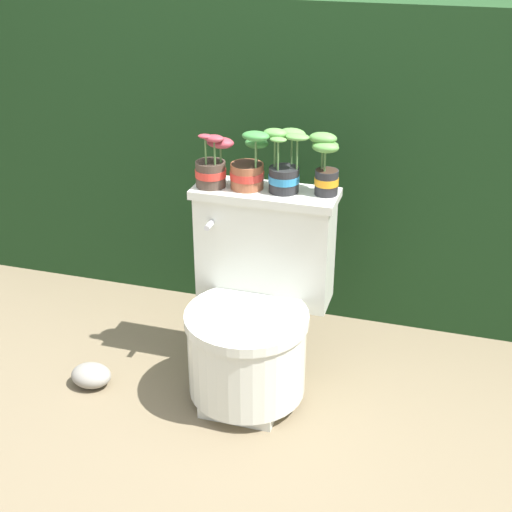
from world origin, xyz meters
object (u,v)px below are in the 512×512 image
Objects in this scene: potted_plant_middle at (285,166)px; toilet at (254,312)px; garden_stone at (91,375)px; potted_plant_midright at (326,165)px; potted_plant_midleft at (249,169)px; potted_plant_left at (212,167)px.

toilet is at bearing -113.65° from potted_plant_middle.
potted_plant_midright is at bearing 23.76° from garden_stone.
potted_plant_midright is (0.27, 0.02, 0.03)m from potted_plant_midleft.
potted_plant_middle is 0.14m from potted_plant_midright.
potted_plant_left reaches higher than garden_stone.
potted_plant_midright is at bearing 5.92° from potted_plant_middle.
toilet is 3.37× the size of potted_plant_midleft.
potted_plant_midright is at bearing 39.13° from toilet.
potted_plant_midright is (0.21, 0.17, 0.52)m from toilet.
toilet reaches higher than garden_stone.
garden_stone is at bearing -152.89° from potted_plant_middle.
potted_plant_left is 0.40m from potted_plant_midright.
potted_plant_left is 0.89× the size of potted_plant_middle.
potted_plant_midleft is at bearing -176.04° from potted_plant_middle.
potted_plant_middle is at bearing 66.35° from toilet.
potted_plant_left is 0.26m from potted_plant_middle.
garden_stone is at bearing -162.83° from toilet.
potted_plant_middle is at bearing 3.96° from potted_plant_midleft.
potted_plant_midleft reaches higher than potted_plant_left.
potted_plant_left is 0.91× the size of potted_plant_midleft.
potted_plant_midleft is at bearing 31.81° from garden_stone.
potted_plant_midright is (0.14, 0.01, 0.01)m from potted_plant_middle.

